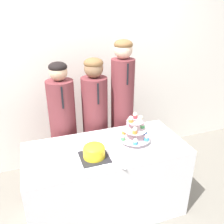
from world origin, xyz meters
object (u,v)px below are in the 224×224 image
(cupcake_stand, at_px, (135,130))
(student_2, at_px, (122,114))
(cake_knife, at_px, (102,164))
(round_cake, at_px, (94,151))
(student_0, at_px, (64,132))
(student_1, at_px, (95,125))

(cupcake_stand, relative_size, student_2, 0.18)
(cake_knife, bearing_deg, cupcake_stand, 67.12)
(round_cake, bearing_deg, student_0, 103.65)
(cupcake_stand, height_order, student_1, student_1)
(student_0, distance_m, student_1, 0.35)
(student_0, height_order, student_2, student_2)
(student_1, height_order, student_2, student_2)
(round_cake, relative_size, student_1, 0.16)
(cupcake_stand, height_order, student_2, student_2)
(student_0, relative_size, student_2, 0.89)
(cupcake_stand, xyz_separation_m, student_1, (-0.23, 0.54, -0.17))
(round_cake, bearing_deg, cake_knife, -73.95)
(cake_knife, height_order, student_0, student_0)
(student_0, bearing_deg, round_cake, -76.35)
(student_2, bearing_deg, student_1, -180.00)
(student_1, distance_m, student_2, 0.33)
(cake_knife, relative_size, cupcake_stand, 0.85)
(round_cake, height_order, cupcake_stand, cupcake_stand)
(cupcake_stand, relative_size, student_1, 0.20)
(round_cake, xyz_separation_m, cake_knife, (0.03, -0.11, -0.06))
(round_cake, relative_size, student_2, 0.15)
(cupcake_stand, distance_m, student_0, 0.82)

